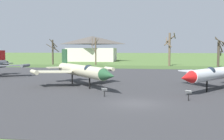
# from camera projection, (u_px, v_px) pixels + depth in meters

# --- Properties ---
(ground_plane) EXTENTS (600.00, 600.00, 0.00)m
(ground_plane) POSITION_uv_depth(u_px,v_px,m) (136.00, 104.00, 22.17)
(ground_plane) COLOR #4C6B33
(asphalt_apron) EXTENTS (83.85, 49.22, 0.05)m
(asphalt_apron) POSITION_uv_depth(u_px,v_px,m) (144.00, 82.00, 36.68)
(asphalt_apron) COLOR #333335
(asphalt_apron) RESTS_ON ground
(grass_verge_strip) EXTENTS (143.85, 12.00, 0.06)m
(grass_verge_strip) POSITION_uv_depth(u_px,v_px,m) (150.00, 67.00, 66.75)
(grass_verge_strip) COLOR #3E582A
(grass_verge_strip) RESTS_ON ground
(jet_fighter_front_left) EXTENTS (10.88, 12.16, 4.61)m
(jet_fighter_front_left) POSITION_uv_depth(u_px,v_px,m) (217.00, 73.00, 29.45)
(jet_fighter_front_left) COLOR silver
(jet_fighter_front_left) RESTS_ON ground
(info_placard_front_left) EXTENTS (0.56, 0.34, 0.98)m
(info_placard_front_left) POSITION_uv_depth(u_px,v_px,m) (189.00, 94.00, 23.23)
(info_placard_front_left) COLOR black
(info_placard_front_left) RESTS_ON ground
(jet_fighter_front_right) EXTENTS (11.72, 12.83, 4.60)m
(jet_fighter_front_right) POSITION_uv_depth(u_px,v_px,m) (81.00, 70.00, 32.06)
(jet_fighter_front_right) COLOR #B7B293
(jet_fighter_front_right) RESTS_ON ground
(info_placard_front_right) EXTENTS (0.56, 0.27, 0.89)m
(info_placard_front_right) POSITION_uv_depth(u_px,v_px,m) (104.00, 91.00, 25.29)
(info_placard_front_right) COLOR black
(info_placard_front_right) RESTS_ON ground
(bare_tree_far_left) EXTENTS (3.22, 2.47, 7.59)m
(bare_tree_far_left) POSITION_uv_depth(u_px,v_px,m) (53.00, 51.00, 78.91)
(bare_tree_far_left) COLOR #42382D
(bare_tree_far_left) RESTS_ON ground
(bare_tree_left_of_center) EXTENTS (2.24, 2.26, 7.84)m
(bare_tree_left_of_center) POSITION_uv_depth(u_px,v_px,m) (95.00, 50.00, 77.42)
(bare_tree_left_of_center) COLOR brown
(bare_tree_left_of_center) RESTS_ON ground
(bare_tree_center) EXTENTS (3.18, 3.25, 9.04)m
(bare_tree_center) POSITION_uv_depth(u_px,v_px,m) (170.00, 47.00, 72.07)
(bare_tree_center) COLOR brown
(bare_tree_center) RESTS_ON ground
(bare_tree_right_of_center) EXTENTS (3.39, 2.67, 7.76)m
(bare_tree_right_of_center) POSITION_uv_depth(u_px,v_px,m) (219.00, 52.00, 67.25)
(bare_tree_right_of_center) COLOR #42382D
(bare_tree_right_of_center) RESTS_ON ground
(visitor_building) EXTENTS (19.63, 15.84, 9.62)m
(visitor_building) POSITION_uv_depth(u_px,v_px,m) (92.00, 49.00, 102.34)
(visitor_building) COLOR beige
(visitor_building) RESTS_ON ground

